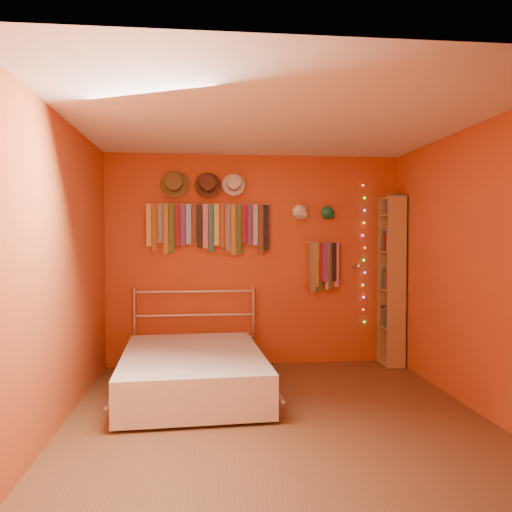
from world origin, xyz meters
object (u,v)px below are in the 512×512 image
object	(u,v)px
bookshelf	(395,280)
bed	(193,371)
reading_lamp	(358,266)
tie_rack	(209,226)

from	to	relation	value
bookshelf	bed	world-z (taller)	bookshelf
reading_lamp	bookshelf	size ratio (longest dim) A/B	0.15
tie_rack	bed	xyz separation A→B (m)	(-0.17, -1.02, -1.44)
reading_lamp	tie_rack	bearing A→B (deg)	174.60
bookshelf	bed	distance (m)	2.65
reading_lamp	bookshelf	bearing A→B (deg)	1.29
bed	tie_rack	bearing A→B (deg)	77.53
tie_rack	reading_lamp	size ratio (longest dim) A/B	4.88
tie_rack	reading_lamp	world-z (taller)	tie_rack
tie_rack	bookshelf	xyz separation A→B (m)	(2.21, -0.16, -0.64)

